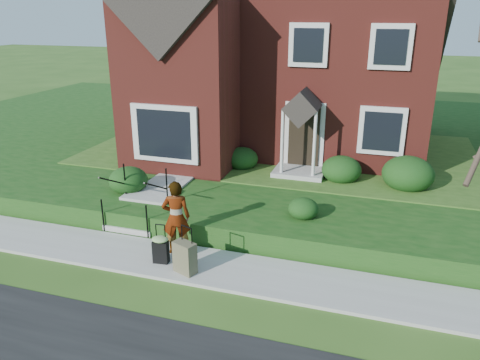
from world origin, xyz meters
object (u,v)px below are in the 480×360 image
at_px(front_steps, 143,206).
at_px(woman, 176,217).
at_px(suitcase_black, 161,248).
at_px(suitcase_olive, 185,257).

distance_m(front_steps, woman, 2.29).
relative_size(front_steps, woman, 1.11).
xyz_separation_m(suitcase_black, suitcase_olive, (0.71, -0.23, 0.00)).
relative_size(woman, suitcase_olive, 1.66).
height_order(front_steps, suitcase_olive, front_steps).
bearing_deg(suitcase_black, front_steps, 120.95).
xyz_separation_m(woman, suitcase_black, (-0.15, -0.58, -0.54)).
bearing_deg(suitcase_black, suitcase_olive, -24.10).
bearing_deg(suitcase_olive, woman, 145.81).
distance_m(front_steps, suitcase_black, 2.55).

